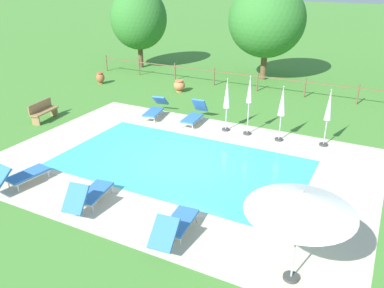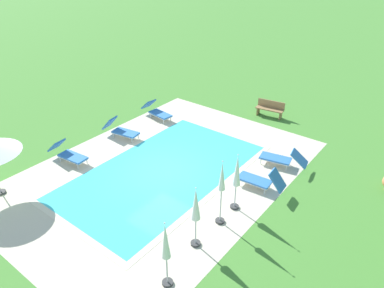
# 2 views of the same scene
# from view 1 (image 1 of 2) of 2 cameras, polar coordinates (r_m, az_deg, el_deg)

# --- Properties ---
(ground_plane) EXTENTS (160.00, 160.00, 0.00)m
(ground_plane) POSITION_cam_1_polar(r_m,az_deg,el_deg) (14.10, -1.60, -2.82)
(ground_plane) COLOR #478433
(pool_deck_paving) EXTENTS (13.10, 9.28, 0.01)m
(pool_deck_paving) POSITION_cam_1_polar(r_m,az_deg,el_deg) (14.10, -1.60, -2.81)
(pool_deck_paving) COLOR beige
(pool_deck_paving) RESTS_ON ground
(swimming_pool_water) EXTENTS (8.71, 4.89, 0.01)m
(swimming_pool_water) POSITION_cam_1_polar(r_m,az_deg,el_deg) (14.09, -1.60, -2.80)
(swimming_pool_water) COLOR #42CCD6
(swimming_pool_water) RESTS_ON ground
(pool_coping_rim) EXTENTS (9.19, 5.37, 0.01)m
(pool_coping_rim) POSITION_cam_1_polar(r_m,az_deg,el_deg) (14.09, -1.60, -2.79)
(pool_coping_rim) COLOR beige
(pool_coping_rim) RESTS_ON ground
(sun_lounger_north_near_steps) EXTENTS (0.74, 1.90, 0.99)m
(sun_lounger_north_near_steps) POSITION_cam_1_polar(r_m,az_deg,el_deg) (17.67, 0.35, 4.23)
(sun_lounger_north_near_steps) COLOR #3370BC
(sun_lounger_north_near_steps) RESTS_ON ground
(sun_lounger_north_mid) EXTENTS (0.79, 2.00, 0.90)m
(sun_lounger_north_mid) POSITION_cam_1_polar(r_m,az_deg,el_deg) (10.27, -2.39, -11.53)
(sun_lounger_north_mid) COLOR #3370BC
(sun_lounger_north_mid) RESTS_ON ground
(sun_lounger_north_far) EXTENTS (0.90, 1.96, 0.96)m
(sun_lounger_north_far) POSITION_cam_1_polar(r_m,az_deg,el_deg) (11.87, -14.53, -6.98)
(sun_lounger_north_far) COLOR #3370BC
(sun_lounger_north_far) RESTS_ON ground
(sun_lounger_north_end) EXTENTS (0.84, 2.01, 0.90)m
(sun_lounger_north_end) POSITION_cam_1_polar(r_m,az_deg,el_deg) (13.61, -23.50, -4.19)
(sun_lounger_north_end) COLOR #3370BC
(sun_lounger_north_end) RESTS_ON ground
(sun_lounger_south_near_corner) EXTENTS (0.98, 2.06, 0.86)m
(sun_lounger_south_near_corner) POSITION_cam_1_polar(r_m,az_deg,el_deg) (18.57, -5.27, 5.05)
(sun_lounger_south_near_corner) COLOR #3370BC
(sun_lounger_south_near_corner) RESTS_ON ground
(patio_umbrella_open_foreground) EXTENTS (2.30, 2.30, 2.28)m
(patio_umbrella_open_foreground) POSITION_cam_1_polar(r_m,az_deg,el_deg) (8.41, 15.35, -8.02)
(patio_umbrella_open_foreground) COLOR #383838
(patio_umbrella_open_foreground) RESTS_ON ground
(patio_umbrella_closed_row_west) EXTENTS (0.32, 0.32, 2.25)m
(patio_umbrella_closed_row_west) POSITION_cam_1_polar(r_m,az_deg,el_deg) (15.85, 12.81, 5.49)
(patio_umbrella_closed_row_west) COLOR #383838
(patio_umbrella_closed_row_west) RESTS_ON ground
(patio_umbrella_closed_row_mid_west) EXTENTS (0.32, 0.32, 2.28)m
(patio_umbrella_closed_row_mid_west) POSITION_cam_1_polar(r_m,az_deg,el_deg) (15.84, 19.01, 4.65)
(patio_umbrella_closed_row_mid_west) COLOR #383838
(patio_umbrella_closed_row_mid_west) RESTS_ON ground
(patio_umbrella_closed_row_centre) EXTENTS (0.32, 0.32, 2.27)m
(patio_umbrella_closed_row_centre) POSITION_cam_1_polar(r_m,az_deg,el_deg) (16.55, 5.03, 6.72)
(patio_umbrella_closed_row_centre) COLOR #383838
(patio_umbrella_closed_row_centre) RESTS_ON ground
(patio_umbrella_closed_row_mid_east) EXTENTS (0.32, 0.32, 2.48)m
(patio_umbrella_closed_row_mid_east) POSITION_cam_1_polar(r_m,az_deg,el_deg) (16.19, 8.23, 6.77)
(patio_umbrella_closed_row_mid_east) COLOR #383838
(patio_umbrella_closed_row_mid_east) RESTS_ON ground
(wooden_bench_lawn_side) EXTENTS (0.65, 1.55, 0.87)m
(wooden_bench_lawn_side) POSITION_cam_1_polar(r_m,az_deg,el_deg) (19.21, -20.60, 4.53)
(wooden_bench_lawn_side) COLOR #937047
(wooden_bench_lawn_side) RESTS_ON ground
(terracotta_urn_near_fence) EXTENTS (0.64, 0.64, 0.68)m
(terracotta_urn_near_fence) POSITION_cam_1_polar(r_m,az_deg,el_deg) (22.40, -1.82, 8.39)
(terracotta_urn_near_fence) COLOR #C67547
(terracotta_urn_near_fence) RESTS_ON ground
(terracotta_urn_by_tree) EXTENTS (0.50, 0.50, 0.70)m
(terracotta_urn_by_tree) POSITION_cam_1_polar(r_m,az_deg,el_deg) (24.64, -13.02, 9.26)
(terracotta_urn_by_tree) COLOR #A85B38
(terracotta_urn_by_tree) RESTS_ON ground
(perimeter_fence) EXTENTS (21.32, 0.08, 1.05)m
(perimeter_fence) POSITION_cam_1_polar(r_m,az_deg,el_deg) (22.78, 9.38, 9.16)
(perimeter_fence) COLOR brown
(perimeter_fence) RESTS_ON ground
(tree_far_west) EXTENTS (4.55, 4.55, 5.76)m
(tree_far_west) POSITION_cam_1_polar(r_m,az_deg,el_deg) (24.95, 10.70, 17.07)
(tree_far_west) COLOR brown
(tree_far_west) RESTS_ON ground
(tree_west_mid) EXTENTS (3.78, 3.78, 5.34)m
(tree_west_mid) POSITION_cam_1_polar(r_m,az_deg,el_deg) (28.10, -7.66, 17.42)
(tree_west_mid) COLOR brown
(tree_west_mid) RESTS_ON ground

